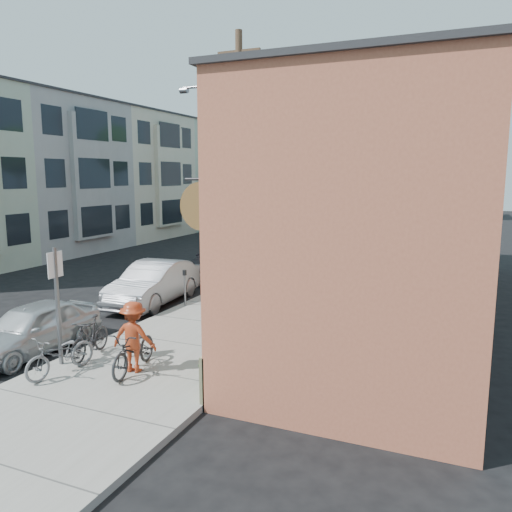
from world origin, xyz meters
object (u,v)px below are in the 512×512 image
at_px(tree_leafy_far, 358,143).
at_px(car_3, 266,242).
at_px(patio_chair_b, 213,363).
at_px(tree_leafy_mid, 317,144).
at_px(parking_meter_near, 185,282).
at_px(bus, 277,214).
at_px(car_0, 32,328).
at_px(patron_green, 272,298).
at_px(parked_bike_b, 61,354).
at_px(sign_post, 57,295).
at_px(cyclist, 134,337).
at_px(tree_bare, 273,204).
at_px(parked_bike_a, 90,338).
at_px(patron_grey, 239,311).
at_px(parking_meter_far, 264,252).
at_px(car_4, 301,233).
at_px(patio_chair_a, 243,342).
at_px(car_2, 222,260).
at_px(utility_pole_near, 238,155).
at_px(car_1, 154,283).

bearing_deg(tree_leafy_far, car_3, -99.32).
bearing_deg(patio_chair_b, tree_leafy_mid, 97.61).
relative_size(parking_meter_near, bus, 0.12).
height_order(tree_leafy_far, car_0, tree_leafy_far).
distance_m(patron_green, parked_bike_b, 5.87).
height_order(sign_post, cyclist, sign_post).
height_order(tree_bare, parked_bike_b, tree_bare).
relative_size(parked_bike_a, parked_bike_b, 0.94).
distance_m(sign_post, patron_grey, 4.50).
xyz_separation_m(parking_meter_far, car_0, (-1.45, -12.50, -0.32)).
height_order(parking_meter_far, patio_chair_b, parking_meter_far).
bearing_deg(car_3, car_4, 85.71).
distance_m(tree_leafy_mid, patio_chair_a, 19.22).
distance_m(tree_leafy_mid, bus, 12.15).
bearing_deg(tree_bare, patio_chair_a, -72.72).
distance_m(tree_bare, bus, 17.58).
distance_m(patron_grey, car_2, 9.84).
bearing_deg(utility_pole_near, patio_chair_a, -64.47).
relative_size(patio_chair_b, car_1, 0.19).
height_order(parking_meter_near, patio_chair_a, parking_meter_near).
relative_size(patron_grey, bus, 0.17).
bearing_deg(parking_meter_near, car_0, -105.46).
height_order(tree_leafy_far, car_1, tree_leafy_far).
relative_size(tree_leafy_far, car_3, 1.56).
bearing_deg(car_3, tree_leafy_mid, 44.78).
xyz_separation_m(patio_chair_a, cyclist, (-1.97, -1.65, 0.38)).
distance_m(patio_chair_a, car_1, 6.82).
xyz_separation_m(parking_meter_near, patio_chair_b, (3.93, -5.40, -0.39)).
distance_m(tree_leafy_far, parked_bike_b, 32.44).
distance_m(patio_chair_b, car_0, 5.38).
height_order(utility_pole_near, car_4, utility_pole_near).
xyz_separation_m(patio_chair_a, bus, (-9.35, 27.38, 0.88)).
height_order(car_3, car_4, car_3).
bearing_deg(car_1, parking_meter_far, 73.43).
distance_m(sign_post, parked_bike_b, 1.38).
bearing_deg(patio_chair_a, car_3, 118.13).
bearing_deg(parked_bike_b, sign_post, 144.84).
relative_size(parked_bike_b, car_0, 0.45).
distance_m(tree_leafy_mid, patio_chair_b, 20.64).
height_order(patron_green, parked_bike_b, patron_green).
distance_m(tree_leafy_far, bus, 8.41).
relative_size(utility_pole_near, tree_leafy_far, 1.08).
distance_m(parking_meter_near, parking_meter_far, 7.26).
distance_m(utility_pole_near, parked_bike_a, 10.46).
bearing_deg(parked_bike_b, car_4, 104.52).
bearing_deg(tree_leafy_mid, patio_chair_a, -79.30).
distance_m(tree_leafy_mid, car_3, 6.47).
distance_m(tree_leafy_mid, patron_green, 16.73).
bearing_deg(car_2, utility_pole_near, -50.45).
height_order(patio_chair_b, car_2, car_2).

